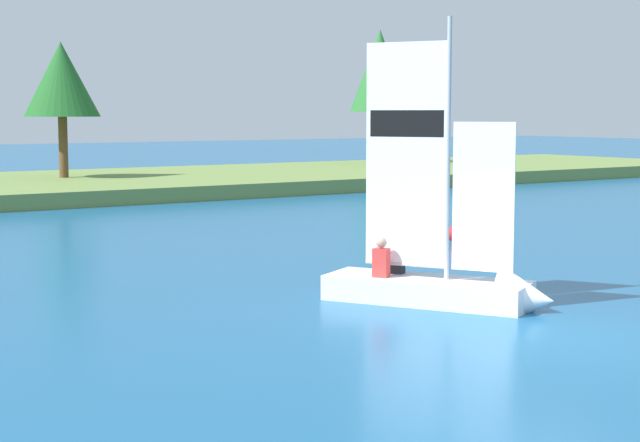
{
  "coord_description": "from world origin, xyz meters",
  "views": [
    {
      "loc": [
        -11.54,
        -10.44,
        3.43
      ],
      "look_at": [
        0.06,
        6.64,
        1.2
      ],
      "focal_mm": 56.33,
      "sensor_mm": 36.0,
      "label": 1
    }
  ],
  "objects": [
    {
      "name": "sailboat",
      "position": [
        0.4,
        2.8,
        0.46
      ],
      "size": [
        3.04,
        4.19,
        5.42
      ],
      "rotation": [
        0.0,
        0.0,
        -1.06
      ],
      "color": "white",
      "rests_on": "ground"
    },
    {
      "name": "channel_buoy",
      "position": [
        6.34,
        9.47,
        0.23
      ],
      "size": [
        0.45,
        0.45,
        0.45
      ],
      "primitive_type": "sphere",
      "color": "red",
      "rests_on": "ground"
    },
    {
      "name": "ground_plane",
      "position": [
        0.0,
        0.0,
        0.0
      ],
      "size": [
        200.0,
        200.0,
        0.0
      ],
      "primitive_type": "plane",
      "color": "#195684"
    },
    {
      "name": "shoreline_tree_centre",
      "position": [
        23.34,
        34.9,
        5.8
      ],
      "size": [
        3.36,
        3.36,
        7.51
      ],
      "color": "brown",
      "rests_on": "shore_bank"
    },
    {
      "name": "shoreline_tree_midleft",
      "position": [
        3.88,
        32.31,
        4.86
      ],
      "size": [
        3.29,
        3.29,
        5.91
      ],
      "color": "brown",
      "rests_on": "shore_bank"
    }
  ]
}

